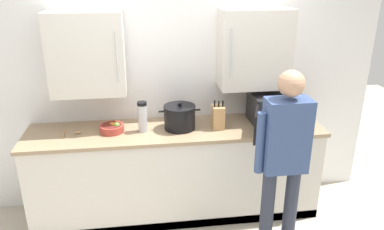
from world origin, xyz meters
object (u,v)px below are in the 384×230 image
knife_block (218,117)px  person_figure (284,154)px  stock_pot (180,117)px  microwave_oven (274,109)px  thermos_flask (143,117)px  fruit_bowl (112,128)px  wooden_spoon (71,133)px

knife_block → person_figure: 0.85m
stock_pot → microwave_oven: bearing=1.8°
thermos_flask → stock_pot: bearing=3.7°
microwave_oven → stock_pot: size_ratio=1.82×
fruit_bowl → knife_block: bearing=-2.0°
microwave_oven → knife_block: 0.58m
microwave_oven → knife_block: knife_block is taller
stock_pot → wooden_spoon: stock_pot is taller
microwave_oven → wooden_spoon: 1.95m
knife_block → thermos_flask: thermos_flask is taller
knife_block → wooden_spoon: size_ratio=1.54×
knife_block → thermos_flask: (-0.71, 0.01, 0.03)m
person_figure → fruit_bowl: bearing=149.6°
fruit_bowl → person_figure: person_figure is taller
thermos_flask → person_figure: person_figure is taller
fruit_bowl → wooden_spoon: fruit_bowl is taller
knife_block → stock_pot: (-0.36, 0.03, 0.00)m
microwave_oven → thermos_flask: thermos_flask is taller
fruit_bowl → thermos_flask: size_ratio=0.78×
person_figure → thermos_flask: bearing=144.2°
person_figure → wooden_spoon: bearing=155.3°
stock_pot → person_figure: size_ratio=0.23×
stock_pot → fruit_bowl: bearing=180.0°
microwave_oven → fruit_bowl: 1.57m
knife_block → person_figure: size_ratio=0.17×
wooden_spoon → fruit_bowl: bearing=-0.0°
microwave_oven → person_figure: person_figure is taller
stock_pot → person_figure: person_figure is taller
thermos_flask → person_figure: (1.08, -0.78, -0.07)m
microwave_oven → wooden_spoon: bearing=-179.1°
microwave_oven → fruit_bowl: microwave_oven is taller
thermos_flask → wooden_spoon: 0.67m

